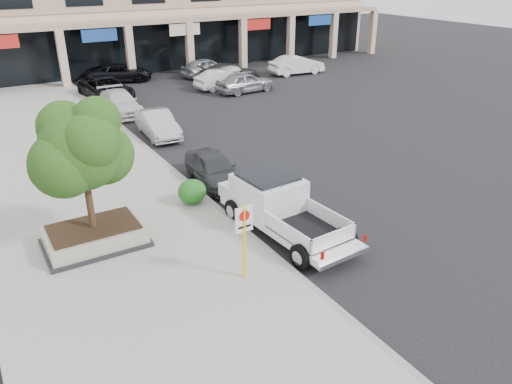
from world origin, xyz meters
TOP-DOWN VIEW (x-y plane):
  - ground at (0.00, 0.00)m, footprint 120.00×120.00m
  - sidewalk at (-5.50, 6.00)m, footprint 8.00×52.00m
  - curb at (-1.55, 6.00)m, footprint 0.20×52.00m
  - strip_mall at (8.00, 33.93)m, footprint 40.55×12.43m
  - planter at (-6.20, 3.03)m, footprint 3.20×2.20m
  - planter_tree at (-6.06, 3.18)m, footprint 2.90×2.55m
  - no_parking_sign at (-2.96, -1.07)m, footprint 0.55×0.09m
  - hedge at (-2.21, 4.24)m, footprint 1.10×0.99m
  - pickup_truck at (-0.35, 0.64)m, footprint 2.56×5.96m
  - curb_car_a at (-0.50, 5.79)m, footprint 1.84×3.98m
  - curb_car_b at (-0.28, 12.94)m, footprint 1.69×4.22m
  - curb_car_c at (-0.67, 18.27)m, footprint 2.06×4.73m
  - curb_car_d at (-0.39, 22.25)m, footprint 2.96×5.56m
  - lot_car_a at (8.65, 19.14)m, footprint 4.40×2.07m
  - lot_car_b at (7.80, 21.04)m, footprint 4.28×1.92m
  - lot_car_c at (9.32, 22.63)m, footprint 4.90×2.01m
  - lot_car_d at (2.00, 27.15)m, footprint 5.39×3.44m
  - lot_car_e at (8.65, 25.57)m, footprint 4.65×2.87m
  - lot_car_f at (15.48, 22.45)m, footprint 4.71×1.88m

SIDE VIEW (x-z plane):
  - ground at x=0.00m, z-range 0.00..0.00m
  - sidewalk at x=-5.50m, z-range 0.00..0.15m
  - curb at x=-1.55m, z-range 0.00..0.15m
  - planter at x=-6.20m, z-range 0.14..0.82m
  - hedge at x=-2.21m, z-range 0.15..1.08m
  - curb_car_a at x=-0.50m, z-range 0.00..1.32m
  - curb_car_c at x=-0.67m, z-range 0.00..1.35m
  - lot_car_b at x=7.80m, z-range 0.00..1.36m
  - curb_car_b at x=-0.28m, z-range 0.00..1.36m
  - lot_car_d at x=2.00m, z-range 0.00..1.38m
  - lot_car_c at x=9.32m, z-range 0.00..1.42m
  - lot_car_a at x=8.65m, z-range 0.00..1.45m
  - lot_car_e at x=8.65m, z-range 0.00..1.48m
  - curb_car_d at x=-0.39m, z-range 0.00..1.49m
  - lot_car_f at x=15.48m, z-range 0.00..1.52m
  - pickup_truck at x=-0.35m, z-range 0.00..1.83m
  - no_parking_sign at x=-2.96m, z-range 0.48..2.78m
  - planter_tree at x=-6.06m, z-range 1.41..5.41m
  - strip_mall at x=8.00m, z-range 0.00..9.50m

